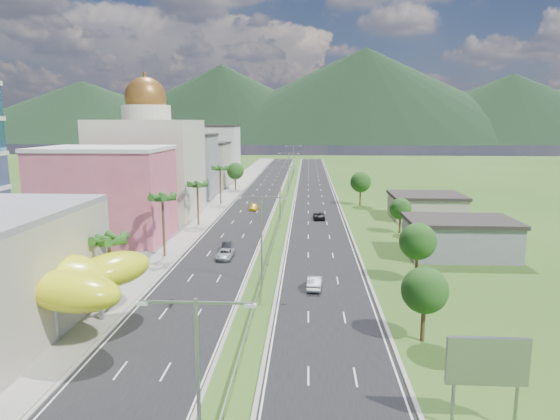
# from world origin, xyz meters

# --- Properties ---
(ground) EXTENTS (500.00, 500.00, 0.00)m
(ground) POSITION_xyz_m (0.00, 0.00, 0.00)
(ground) COLOR #2D5119
(ground) RESTS_ON ground
(road_left) EXTENTS (11.00, 260.00, 0.04)m
(road_left) POSITION_xyz_m (-7.50, 90.00, 0.02)
(road_left) COLOR black
(road_left) RESTS_ON ground
(road_right) EXTENTS (11.00, 260.00, 0.04)m
(road_right) POSITION_xyz_m (7.50, 90.00, 0.02)
(road_right) COLOR black
(road_right) RESTS_ON ground
(sidewalk_left) EXTENTS (7.00, 260.00, 0.12)m
(sidewalk_left) POSITION_xyz_m (-17.00, 90.00, 0.06)
(sidewalk_left) COLOR gray
(sidewalk_left) RESTS_ON ground
(median_guardrail) EXTENTS (0.10, 216.06, 0.76)m
(median_guardrail) POSITION_xyz_m (0.00, 71.99, 0.62)
(median_guardrail) COLOR gray
(median_guardrail) RESTS_ON ground
(streetlight_median_a) EXTENTS (6.04, 0.25, 11.00)m
(streetlight_median_a) POSITION_xyz_m (0.00, -25.00, 6.75)
(streetlight_median_a) COLOR gray
(streetlight_median_a) RESTS_ON ground
(streetlight_median_b) EXTENTS (6.04, 0.25, 11.00)m
(streetlight_median_b) POSITION_xyz_m (0.00, 10.00, 6.75)
(streetlight_median_b) COLOR gray
(streetlight_median_b) RESTS_ON ground
(streetlight_median_c) EXTENTS (6.04, 0.25, 11.00)m
(streetlight_median_c) POSITION_xyz_m (0.00, 50.00, 6.75)
(streetlight_median_c) COLOR gray
(streetlight_median_c) RESTS_ON ground
(streetlight_median_d) EXTENTS (6.04, 0.25, 11.00)m
(streetlight_median_d) POSITION_xyz_m (0.00, 95.00, 6.75)
(streetlight_median_d) COLOR gray
(streetlight_median_d) RESTS_ON ground
(streetlight_median_e) EXTENTS (6.04, 0.25, 11.00)m
(streetlight_median_e) POSITION_xyz_m (0.00, 140.00, 6.75)
(streetlight_median_e) COLOR gray
(streetlight_median_e) RESTS_ON ground
(lime_canopy) EXTENTS (18.00, 15.00, 7.40)m
(lime_canopy) POSITION_xyz_m (-20.00, -4.00, 4.99)
(lime_canopy) COLOR #D2DD15
(lime_canopy) RESTS_ON ground
(pink_shophouse) EXTENTS (20.00, 15.00, 15.00)m
(pink_shophouse) POSITION_xyz_m (-28.00, 32.00, 7.50)
(pink_shophouse) COLOR #C95268
(pink_shophouse) RESTS_ON ground
(domed_building) EXTENTS (20.00, 20.00, 28.70)m
(domed_building) POSITION_xyz_m (-28.00, 55.00, 11.35)
(domed_building) COLOR #BFB69E
(domed_building) RESTS_ON ground
(midrise_grey) EXTENTS (16.00, 15.00, 16.00)m
(midrise_grey) POSITION_xyz_m (-27.00, 80.00, 8.00)
(midrise_grey) COLOR gray
(midrise_grey) RESTS_ON ground
(midrise_beige) EXTENTS (16.00, 15.00, 13.00)m
(midrise_beige) POSITION_xyz_m (-27.00, 102.00, 6.50)
(midrise_beige) COLOR #A99E8B
(midrise_beige) RESTS_ON ground
(midrise_white) EXTENTS (16.00, 15.00, 18.00)m
(midrise_white) POSITION_xyz_m (-27.00, 125.00, 9.00)
(midrise_white) COLOR silver
(midrise_white) RESTS_ON ground
(billboard) EXTENTS (5.20, 0.35, 6.20)m
(billboard) POSITION_xyz_m (17.00, -18.00, 4.42)
(billboard) COLOR gray
(billboard) RESTS_ON ground
(shed_near) EXTENTS (15.00, 10.00, 5.00)m
(shed_near) POSITION_xyz_m (28.00, 25.00, 2.50)
(shed_near) COLOR gray
(shed_near) RESTS_ON ground
(shed_far) EXTENTS (14.00, 12.00, 4.40)m
(shed_far) POSITION_xyz_m (30.00, 55.00, 2.20)
(shed_far) COLOR #A99E8B
(shed_far) RESTS_ON ground
(palm_tree_b) EXTENTS (3.60, 3.60, 8.10)m
(palm_tree_b) POSITION_xyz_m (-15.50, 2.00, 7.06)
(palm_tree_b) COLOR #47301C
(palm_tree_b) RESTS_ON ground
(palm_tree_c) EXTENTS (3.60, 3.60, 9.60)m
(palm_tree_c) POSITION_xyz_m (-15.50, 22.00, 8.50)
(palm_tree_c) COLOR #47301C
(palm_tree_c) RESTS_ON ground
(palm_tree_d) EXTENTS (3.60, 3.60, 8.60)m
(palm_tree_d) POSITION_xyz_m (-15.50, 45.00, 7.54)
(palm_tree_d) COLOR #47301C
(palm_tree_d) RESTS_ON ground
(palm_tree_e) EXTENTS (3.60, 3.60, 9.40)m
(palm_tree_e) POSITION_xyz_m (-15.50, 70.00, 8.31)
(palm_tree_e) COLOR #47301C
(palm_tree_e) RESTS_ON ground
(leafy_tree_lfar) EXTENTS (4.90, 4.90, 8.05)m
(leafy_tree_lfar) POSITION_xyz_m (-15.50, 95.00, 5.58)
(leafy_tree_lfar) COLOR #47301C
(leafy_tree_lfar) RESTS_ON ground
(leafy_tree_ra) EXTENTS (4.20, 4.20, 6.90)m
(leafy_tree_ra) POSITION_xyz_m (16.00, -5.00, 4.78)
(leafy_tree_ra) COLOR #47301C
(leafy_tree_ra) RESTS_ON ground
(leafy_tree_rb) EXTENTS (4.55, 4.55, 7.47)m
(leafy_tree_rb) POSITION_xyz_m (19.00, 12.00, 5.18)
(leafy_tree_rb) COLOR #47301C
(leafy_tree_rb) RESTS_ON ground
(leafy_tree_rc) EXTENTS (3.85, 3.85, 6.33)m
(leafy_tree_rc) POSITION_xyz_m (22.00, 40.00, 4.37)
(leafy_tree_rc) COLOR #47301C
(leafy_tree_rc) RESTS_ON ground
(leafy_tree_rd) EXTENTS (4.90, 4.90, 8.05)m
(leafy_tree_rd) POSITION_xyz_m (18.00, 70.00, 5.58)
(leafy_tree_rd) COLOR #47301C
(leafy_tree_rd) RESTS_ON ground
(mountain_ridge) EXTENTS (860.00, 140.00, 90.00)m
(mountain_ridge) POSITION_xyz_m (60.00, 450.00, 0.00)
(mountain_ridge) COLOR black
(mountain_ridge) RESTS_ON ground
(car_dark_left) EXTENTS (1.79, 4.12, 1.32)m
(car_dark_left) POSITION_xyz_m (-6.89, 25.80, 0.70)
(car_dark_left) COLOR black
(car_dark_left) RESTS_ON road_left
(car_silver_mid_left) EXTENTS (2.28, 4.83, 1.33)m
(car_silver_mid_left) POSITION_xyz_m (-6.40, 21.36, 0.71)
(car_silver_mid_left) COLOR #A3A6AB
(car_silver_mid_left) RESTS_ON road_left
(car_yellow_far_left) EXTENTS (2.03, 4.59, 1.31)m
(car_yellow_far_left) POSITION_xyz_m (-6.65, 62.02, 0.70)
(car_yellow_far_left) COLOR gold
(car_yellow_far_left) RESTS_ON road_left
(car_silver_right) EXTENTS (1.96, 4.71, 1.52)m
(car_silver_right) POSITION_xyz_m (6.44, 8.81, 0.80)
(car_silver_right) COLOR #B8BCC1
(car_silver_right) RESTS_ON road_right
(car_dark_far_right) EXTENTS (2.46, 5.07, 1.39)m
(car_dark_far_right) POSITION_xyz_m (7.84, 52.10, 0.73)
(car_dark_far_right) COLOR black
(car_dark_far_right) RESTS_ON road_right
(motorcycle) EXTENTS (0.69, 1.86, 1.17)m
(motorcycle) POSITION_xyz_m (-9.04, 2.23, 0.62)
(motorcycle) COLOR black
(motorcycle) RESTS_ON road_left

